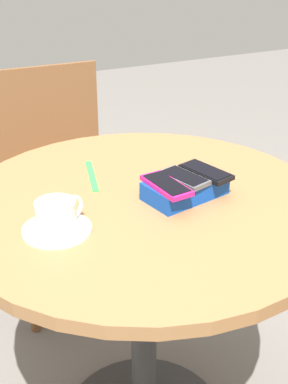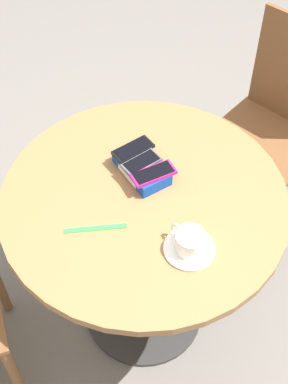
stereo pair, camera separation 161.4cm
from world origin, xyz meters
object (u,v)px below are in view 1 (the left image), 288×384
phone_magenta (166,185)px  coffee_cup (57,214)px  phone_black (206,172)px  phone_box (185,188)px  saucer (57,230)px  lanyard_strap (92,176)px  phone_gray (184,178)px  round_table (144,255)px  chair_far_side (60,177)px

phone_magenta → coffee_cup: bearing=1.2°
phone_black → phone_box: bearing=5.7°
coffee_cup → saucer: bearing=21.9°
phone_box → lanyard_strap: 0.26m
phone_black → coffee_cup: bearing=4.2°
saucer → coffee_cup: (-0.00, -0.00, 0.04)m
phone_gray → lanyard_strap: bearing=-52.1°
phone_box → phone_gray: (0.00, -0.00, 0.03)m
lanyard_strap → phone_box: bearing=128.4°
saucer → lanyard_strap: size_ratio=0.81×
phone_black → saucer: phone_black is taller
round_table → saucer: 0.29m
phone_black → lanyard_strap: 0.30m
round_table → phone_black: phone_black is taller
saucer → coffee_cup: 0.04m
phone_box → coffee_cup: coffee_cup is taller
phone_black → phone_magenta: size_ratio=1.00×
round_table → phone_magenta: 0.22m
saucer → coffee_cup: size_ratio=1.31×
phone_box → phone_black: (-0.06, -0.01, 0.03)m
chair_far_side → phone_gray: bearing=94.7°
lanyard_strap → chair_far_side: 0.69m
phone_box → saucer: phone_box is taller
saucer → chair_far_side: (-0.25, -0.85, -0.29)m
phone_gray → phone_magenta: 0.06m
coffee_cup → phone_box: bearing=-176.0°
phone_box → round_table: bearing=-16.0°
round_table → lanyard_strap: size_ratio=4.86×
round_table → lanyard_strap: bearing=-69.5°
phone_gray → phone_magenta: same height
round_table → phone_box: (-0.10, 0.03, 0.18)m
phone_black → phone_magenta: bearing=10.8°
phone_magenta → saucer: size_ratio=0.96×
phone_box → phone_gray: 0.03m
phone_gray → coffee_cup: coffee_cup is taller
round_table → saucer: saucer is taller
phone_box → lanyard_strap: (0.16, -0.20, -0.02)m
phone_black → coffee_cup: 0.38m
saucer → lanyard_strap: 0.28m
chair_far_side → saucer: bearing=73.3°
saucer → round_table: bearing=-167.5°
round_table → phone_black: bearing=172.2°
round_table → chair_far_side: (-0.02, -0.80, -0.13)m
round_table → phone_black: (-0.16, 0.02, 0.21)m
phone_box → chair_far_side: size_ratio=0.24×
round_table → phone_magenta: size_ratio=6.26×
phone_black → chair_far_side: chair_far_side is taller
chair_far_side → phone_black: bearing=99.1°
phone_box → coffee_cup: 0.32m
lanyard_strap → phone_magenta: bearing=114.6°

